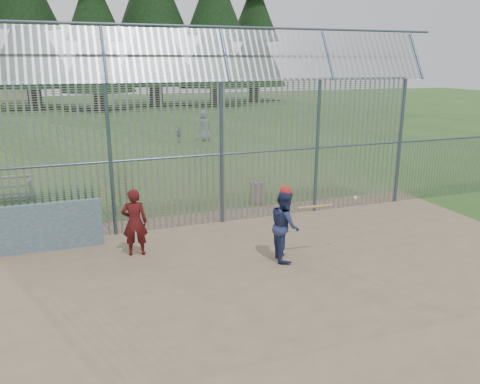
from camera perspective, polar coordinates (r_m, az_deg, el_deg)
name	(u,v)px	position (r m, az deg, el deg)	size (l,w,h in m)	color
ground	(271,271)	(10.53, 3.76, -9.60)	(120.00, 120.00, 0.00)	#2D511E
dirt_infield	(280,280)	(10.12, 4.91, -10.67)	(14.00, 10.00, 0.02)	#756047
dugout_wall	(49,227)	(12.26, -22.26, -3.97)	(2.50, 0.12, 1.20)	#38566B
batter	(285,225)	(10.83, 5.47, -4.07)	(0.80, 0.63, 1.65)	navy
onlooker	(135,222)	(11.30, -12.72, -3.61)	(0.59, 0.39, 1.63)	maroon
bg_kid_standing	(205,125)	(27.66, -4.35, 8.09)	(0.87, 0.57, 1.79)	slate
bg_kid_seated	(179,134)	(27.20, -7.45, 6.97)	(0.54, 0.23, 0.93)	slate
batting_gear	(293,195)	(10.65, 6.48, -0.34)	(1.83, 0.47, 0.56)	red
trash_can	(257,192)	(15.27, 2.13, 0.01)	(0.56, 0.56, 0.82)	#92949A
backstop_fence	(282,138)	(13.57, 5.17, 6.55)	(20.09, 0.81, 5.30)	#47566B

